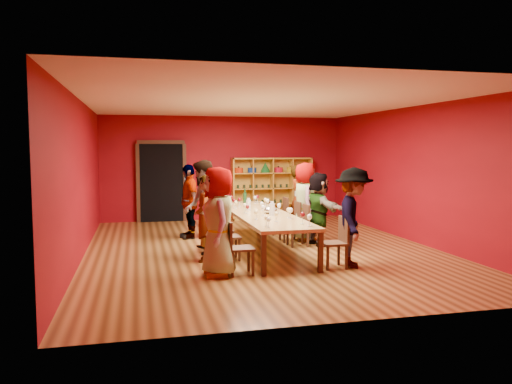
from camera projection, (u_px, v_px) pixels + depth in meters
room_shell at (261, 176)px, 10.20m from camera, size 7.10×9.10×3.04m
tasting_table at (261, 215)px, 10.27m from camera, size 1.10×4.50×0.75m
doorway at (162, 182)px, 14.12m from camera, size 1.40×0.17×2.30m
shelving_unit at (271, 185)px, 14.76m from camera, size 2.40×0.40×1.80m
chair_person_left_0 at (236, 245)px, 8.17m from camera, size 0.42×0.42×0.89m
person_left_0 at (219, 222)px, 8.08m from camera, size 0.48×0.87×1.78m
chair_person_left_1 at (224, 234)px, 9.25m from camera, size 0.42×0.42×0.89m
person_left_1 at (205, 218)px, 9.15m from camera, size 0.53×0.65×1.59m
chair_person_left_2 at (218, 228)px, 9.93m from camera, size 0.42×0.42×0.89m
person_left_2 at (203, 207)px, 9.82m from camera, size 0.52×0.91×1.85m
chair_person_left_4 at (207, 216)px, 11.62m from camera, size 0.42×0.42×0.89m
person_left_4 at (189, 201)px, 11.50m from camera, size 0.61×1.06×1.71m
chair_person_right_0 at (338, 239)px, 8.66m from camera, size 0.42×0.42×0.89m
person_right_0 at (354, 217)px, 8.69m from camera, size 0.89×1.22×1.74m
chair_person_right_2 at (301, 223)px, 10.59m from camera, size 0.42×0.42×0.89m
person_right_2 at (319, 209)px, 10.65m from camera, size 0.63×1.50×1.57m
chair_person_right_3 at (293, 219)px, 11.15m from camera, size 0.42×0.42×0.89m
person_right_3 at (305, 202)px, 11.18m from camera, size 0.61×0.93×1.76m
chair_person_right_4 at (281, 214)px, 12.06m from camera, size 0.42×0.42×0.89m
person_right_4 at (298, 200)px, 12.13m from camera, size 0.65×0.74×1.66m
wine_glass_0 at (245, 206)px, 10.19m from camera, size 0.08×0.08×0.20m
wine_glass_1 at (303, 215)px, 8.72m from camera, size 0.09×0.09×0.21m
wine_glass_2 at (236, 203)px, 11.00m from camera, size 0.07×0.07×0.18m
wine_glass_3 at (276, 214)px, 9.00m from camera, size 0.07×0.07×0.18m
wine_glass_4 at (266, 219)px, 8.49m from camera, size 0.07×0.07×0.18m
wine_glass_5 at (263, 208)px, 9.79m from camera, size 0.09×0.09×0.21m
wine_glass_6 at (289, 210)px, 9.51m from camera, size 0.08×0.08×0.20m
wine_glass_7 at (310, 217)px, 8.48m from camera, size 0.09×0.09×0.21m
wine_glass_8 at (231, 198)px, 12.01m from camera, size 0.07×0.07×0.19m
wine_glass_9 at (231, 198)px, 11.89m from camera, size 0.08×0.08×0.20m
wine_glass_10 at (248, 207)px, 10.09m from camera, size 0.07×0.07×0.19m
wine_glass_11 at (262, 204)px, 10.65m from camera, size 0.07×0.07×0.19m
wine_glass_12 at (279, 206)px, 10.16m from camera, size 0.08×0.08×0.21m
wine_glass_13 at (255, 198)px, 12.06m from camera, size 0.07×0.07×0.18m
wine_glass_14 at (291, 211)px, 9.37m from camera, size 0.09×0.09×0.21m
wine_glass_15 at (272, 204)px, 10.46m from camera, size 0.09×0.09×0.21m
wine_glass_16 at (256, 213)px, 9.25m from camera, size 0.07×0.07×0.18m
wine_glass_17 at (234, 201)px, 11.21m from camera, size 0.08×0.08×0.20m
wine_glass_18 at (257, 197)px, 12.09m from camera, size 0.08×0.08×0.20m
wine_glass_19 at (239, 200)px, 11.40m from camera, size 0.08×0.08×0.20m
wine_glass_20 at (266, 200)px, 11.37m from camera, size 0.08×0.08×0.20m
wine_glass_21 at (256, 212)px, 9.38m from camera, size 0.08×0.08×0.19m
wine_glass_22 at (268, 201)px, 11.13m from camera, size 0.08×0.08×0.20m
wine_glass_23 at (269, 220)px, 8.32m from camera, size 0.07×0.07×0.18m
spittoon_bowl at (270, 210)px, 10.18m from camera, size 0.28×0.28×0.15m
carafe_a at (248, 205)px, 10.63m from camera, size 0.14×0.14×0.27m
carafe_b at (272, 209)px, 9.83m from camera, size 0.14×0.14×0.28m
wine_bottle at (245, 197)px, 12.12m from camera, size 0.10×0.10×0.35m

